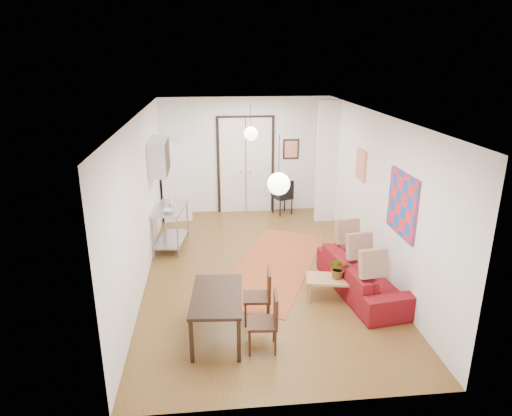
{
  "coord_description": "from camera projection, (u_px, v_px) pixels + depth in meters",
  "views": [
    {
      "loc": [
        -0.89,
        -7.73,
        3.87
      ],
      "look_at": [
        -0.1,
        -0.02,
        1.25
      ],
      "focal_mm": 32.0,
      "sensor_mm": 36.0,
      "label": 1
    }
  ],
  "objects": [
    {
      "name": "painting_popart",
      "position": [
        402.0,
        204.0,
        7.1
      ],
      "size": [
        0.05,
        1.0,
        1.0
      ],
      "primitive_type": "cube",
      "color": "red",
      "rests_on": "wall_right"
    },
    {
      "name": "wall_cabinet",
      "position": [
        159.0,
        157.0,
        9.23
      ],
      "size": [
        0.35,
        1.0,
        0.7
      ],
      "primitive_type": "cube",
      "color": "silver",
      "rests_on": "wall_left"
    },
    {
      "name": "coffee_table",
      "position": [
        332.0,
        281.0,
        7.51
      ],
      "size": [
        0.91,
        0.62,
        0.37
      ],
      "rotation": [
        0.0,
        0.0,
        -0.19
      ],
      "color": "#A5824E",
      "rests_on": "floor"
    },
    {
      "name": "print_left",
      "position": [
        154.0,
        150.0,
        9.67
      ],
      "size": [
        0.03,
        0.44,
        0.54
      ],
      "primitive_type": "cube",
      "color": "#A56644",
      "rests_on": "wall_left"
    },
    {
      "name": "potted_plant",
      "position": [
        339.0,
        268.0,
        7.45
      ],
      "size": [
        0.38,
        0.34,
        0.36
      ],
      "primitive_type": "imported",
      "rotation": [
        0.0,
        0.0,
        -0.19
      ],
      "color": "#2D5D2A",
      "rests_on": "coffee_table"
    },
    {
      "name": "dining_chair_near",
      "position": [
        256.0,
        290.0,
        6.9
      ],
      "size": [
        0.43,
        0.58,
        0.85
      ],
      "rotation": [
        0.0,
        0.0,
        -1.64
      ],
      "color": "#3A1F12",
      "rests_on": "floor"
    },
    {
      "name": "sofa",
      "position": [
        363.0,
        276.0,
        7.71
      ],
      "size": [
        1.12,
        2.23,
        0.62
      ],
      "primitive_type": "imported",
      "rotation": [
        0.0,
        0.0,
        1.71
      ],
      "color": "maroon",
      "rests_on": "floor"
    },
    {
      "name": "wall_right",
      "position": [
        375.0,
        193.0,
        8.35
      ],
      "size": [
        0.02,
        7.0,
        2.9
      ],
      "primitive_type": "cube",
      "color": "white",
      "rests_on": "floor"
    },
    {
      "name": "ceiling",
      "position": [
        262.0,
        115.0,
        7.68
      ],
      "size": [
        4.2,
        7.0,
        0.02
      ],
      "primitive_type": "cube",
      "color": "white",
      "rests_on": "wall_back"
    },
    {
      "name": "pendant_front",
      "position": [
        279.0,
        184.0,
        6.0
      ],
      "size": [
        0.3,
        0.3,
        0.8
      ],
      "color": "white",
      "rests_on": "ceiling"
    },
    {
      "name": "bowl",
      "position": [
        168.0,
        211.0,
        9.09
      ],
      "size": [
        0.25,
        0.25,
        0.05
      ],
      "primitive_type": "imported",
      "rotation": [
        0.0,
        0.0,
        -0.24
      ],
      "color": "silver",
      "rests_on": "kitchen_counter"
    },
    {
      "name": "dining_chair_far",
      "position": [
        261.0,
        315.0,
        6.24
      ],
      "size": [
        0.43,
        0.58,
        0.85
      ],
      "rotation": [
        0.0,
        0.0,
        -1.64
      ],
      "color": "#3A1F12",
      "rests_on": "floor"
    },
    {
      "name": "poster_back",
      "position": [
        291.0,
        149.0,
        11.48
      ],
      "size": [
        0.4,
        0.03,
        0.5
      ],
      "primitive_type": "cube",
      "color": "red",
      "rests_on": "wall_back"
    },
    {
      "name": "fridge",
      "position": [
        176.0,
        180.0,
        11.1
      ],
      "size": [
        0.76,
        0.76,
        1.91
      ],
      "primitive_type": "cube",
      "rotation": [
        0.0,
        0.0,
        0.14
      ],
      "color": "white",
      "rests_on": "floor"
    },
    {
      "name": "dining_table",
      "position": [
        217.0,
        299.0,
        6.39
      ],
      "size": [
        0.79,
        1.28,
        0.68
      ],
      "rotation": [
        0.0,
        0.0,
        -0.07
      ],
      "color": "black",
      "rests_on": "floor"
    },
    {
      "name": "stub_partition",
      "position": [
        327.0,
        162.0,
        10.73
      ],
      "size": [
        0.5,
        0.1,
        2.9
      ],
      "primitive_type": "cube",
      "color": "white",
      "rests_on": "floor"
    },
    {
      "name": "double_doors",
      "position": [
        246.0,
        166.0,
        11.48
      ],
      "size": [
        1.44,
        0.06,
        2.5
      ],
      "primitive_type": "cube",
      "color": "silver",
      "rests_on": "wall_back"
    },
    {
      "name": "kitchen_counter",
      "position": [
        171.0,
        222.0,
        9.48
      ],
      "size": [
        0.73,
        1.22,
        0.88
      ],
      "rotation": [
        0.0,
        0.0,
        -0.14
      ],
      "color": "#A9AAAD",
      "rests_on": "floor"
    },
    {
      "name": "kilim_rug",
      "position": [
        274.0,
        265.0,
        8.8
      ],
      "size": [
        2.69,
        3.84,
        0.01
      ],
      "primitive_type": "cube",
      "rotation": [
        0.0,
        0.0,
        -0.41
      ],
      "color": "#AF4F2B",
      "rests_on": "floor"
    },
    {
      "name": "floor",
      "position": [
        261.0,
        270.0,
        8.61
      ],
      "size": [
        7.0,
        7.0,
        0.0
      ],
      "primitive_type": "plane",
      "color": "brown",
      "rests_on": "ground"
    },
    {
      "name": "pendant_back",
      "position": [
        251.0,
        134.0,
        9.77
      ],
      "size": [
        0.3,
        0.3,
        0.8
      ],
      "color": "white",
      "rests_on": "ceiling"
    },
    {
      "name": "soap_bottle",
      "position": [
        170.0,
        199.0,
        9.59
      ],
      "size": [
        0.1,
        0.1,
        0.18
      ],
      "primitive_type": "imported",
      "rotation": [
        0.0,
        0.0,
        -0.24
      ],
      "color": "teal",
      "rests_on": "kitchen_counter"
    },
    {
      "name": "wall_back",
      "position": [
        245.0,
        156.0,
        11.44
      ],
      "size": [
        4.2,
        0.02,
        2.9
      ],
      "primitive_type": "cube",
      "color": "white",
      "rests_on": "floor"
    },
    {
      "name": "painting_abstract",
      "position": [
        361.0,
        165.0,
        8.99
      ],
      "size": [
        0.05,
        0.5,
        0.6
      ],
      "primitive_type": "cube",
      "color": "beige",
      "rests_on": "wall_right"
    },
    {
      "name": "black_side_chair",
      "position": [
        282.0,
        193.0,
        11.58
      ],
      "size": [
        0.53,
        0.55,
        0.89
      ],
      "rotation": [
        0.0,
        0.0,
        3.54
      ],
      "color": "black",
      "rests_on": "floor"
    },
    {
      "name": "wall_left",
      "position": [
        142.0,
        201.0,
        7.94
      ],
      "size": [
        0.02,
        7.0,
        2.9
      ],
      "primitive_type": "cube",
      "color": "white",
      "rests_on": "floor"
    },
    {
      "name": "wall_front",
      "position": [
        298.0,
        294.0,
        4.85
      ],
      "size": [
        4.2,
        0.02,
        2.9
      ],
      "primitive_type": "cube",
      "color": "white",
      "rests_on": "floor"
    }
  ]
}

